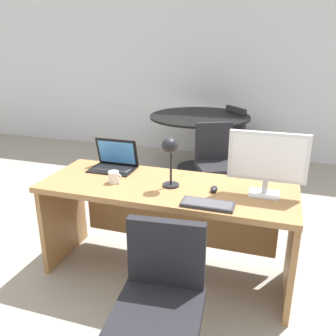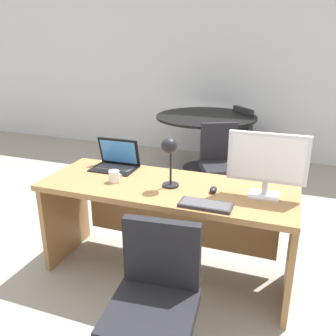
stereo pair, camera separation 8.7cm
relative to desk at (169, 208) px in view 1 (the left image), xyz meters
name	(u,v)px [view 1 (the left image)]	position (x,y,z in m)	size (l,w,h in m)	color
ground	(206,198)	(0.00, 1.45, -0.55)	(12.00, 12.00, 0.00)	gray
back_wall	(235,65)	(0.00, 3.29, 0.85)	(10.00, 0.10, 2.80)	silver
desk	(169,208)	(0.00, 0.00, 0.00)	(1.85, 0.68, 0.76)	#9E7042
monitor	(268,159)	(0.68, -0.01, 0.46)	(0.51, 0.16, 0.43)	silver
laptop	(115,159)	(-0.52, 0.18, 0.28)	(0.35, 0.25, 0.24)	black
keyboard	(208,204)	(0.35, -0.29, 0.22)	(0.33, 0.14, 0.02)	#2D2D33
mouse	(214,189)	(0.35, -0.06, 0.22)	(0.05, 0.09, 0.04)	black
desk_lamp	(170,152)	(0.03, -0.08, 0.47)	(0.12, 0.14, 0.37)	black
coffee_mug	(114,177)	(-0.38, -0.12, 0.25)	(0.10, 0.08, 0.09)	white
office_chair	(160,316)	(0.22, -0.85, -0.22)	(0.56, 0.56, 0.83)	black
meeting_table	(199,129)	(-0.32, 2.40, 0.05)	(1.37, 1.37, 0.79)	black
meeting_chair_near	(243,141)	(0.24, 2.90, -0.22)	(0.66, 0.65, 0.86)	black
meeting_chair_far	(216,168)	(0.08, 1.60, -0.22)	(0.62, 0.63, 0.85)	black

